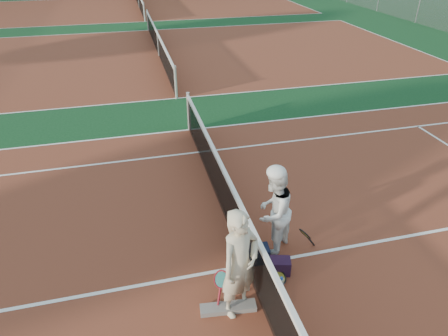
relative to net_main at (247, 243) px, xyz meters
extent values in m
plane|color=#0F3719|center=(0.00, 0.00, -0.51)|extent=(130.00, 130.00, 0.00)
cube|color=brown|center=(0.00, 0.00, -0.51)|extent=(23.77, 10.97, 0.01)
cube|color=brown|center=(0.00, 13.50, -0.51)|extent=(23.77, 10.97, 0.01)
cube|color=brown|center=(0.00, 27.00, -0.51)|extent=(23.77, 10.97, 0.01)
imported|color=beige|center=(-0.35, -0.80, 0.37)|extent=(0.77, 0.68, 1.76)
imported|color=white|center=(0.56, 0.32, 0.30)|extent=(0.99, 0.98, 1.61)
cube|color=black|center=(0.23, 0.08, -0.36)|extent=(0.40, 0.29, 0.29)
cube|color=black|center=(0.50, -0.26, -0.37)|extent=(0.38, 0.31, 0.27)
cube|color=slate|center=(-0.51, -0.80, -0.47)|extent=(0.84, 0.28, 0.09)
cylinder|color=#A8BDD5|center=(0.35, -0.69, -0.36)|extent=(0.09, 0.09, 0.30)
camera|label=1|loc=(-1.54, -4.66, 4.32)|focal=32.00mm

